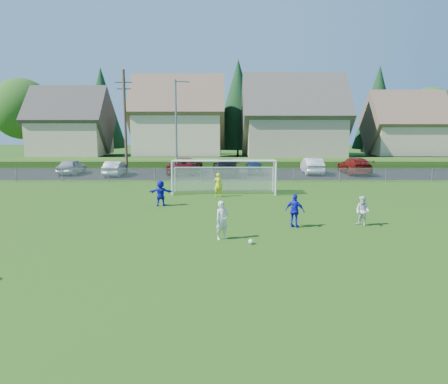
{
  "coord_description": "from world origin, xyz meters",
  "views": [
    {
      "loc": [
        0.0,
        -15.41,
        5.26
      ],
      "look_at": [
        0.0,
        8.0,
        1.4
      ],
      "focal_mm": 35.0,
      "sensor_mm": 36.0,
      "label": 1
    }
  ],
  "objects": [
    {
      "name": "asphalt_lot",
      "position": [
        0.0,
        27.5,
        0.01
      ],
      "size": [
        60.0,
        60.0,
        0.0
      ],
      "primitive_type": "plane",
      "color": "black",
      "rests_on": "ground"
    },
    {
      "name": "player_white_b",
      "position": [
        6.94,
        5.99,
        0.76
      ],
      "size": [
        0.92,
        0.93,
        1.52
      ],
      "primitive_type": "imported",
      "rotation": [
        0.0,
        0.0,
        -0.87
      ],
      "color": "silver",
      "rests_on": "ground"
    },
    {
      "name": "car_b",
      "position": [
        -10.45,
        26.23,
        0.71
      ],
      "size": [
        1.51,
        4.29,
        1.41
      ],
      "primitive_type": "imported",
      "rotation": [
        0.0,
        0.0,
        3.14
      ],
      "color": "silver",
      "rests_on": "ground"
    },
    {
      "name": "car_f",
      "position": [
        8.73,
        27.59,
        0.8
      ],
      "size": [
        1.85,
        4.89,
        1.59
      ],
      "primitive_type": "imported",
      "rotation": [
        0.0,
        0.0,
        3.11
      ],
      "color": "silver",
      "rests_on": "ground"
    },
    {
      "name": "chainlink_fence",
      "position": [
        0.0,
        22.0,
        0.63
      ],
      "size": [
        52.06,
        0.06,
        1.2
      ],
      "color": "gray",
      "rests_on": "ground"
    },
    {
      "name": "utility_pole",
      "position": [
        -9.5,
        27.0,
        5.15
      ],
      "size": [
        1.6,
        0.26,
        10.0
      ],
      "color": "#473321",
      "rests_on": "ground"
    },
    {
      "name": "soccer_ball",
      "position": [
        1.16,
        2.71,
        0.11
      ],
      "size": [
        0.22,
        0.22,
        0.22
      ],
      "primitive_type": "sphere",
      "color": "white",
      "rests_on": "ground"
    },
    {
      "name": "goalkeeper",
      "position": [
        -0.4,
        14.51,
        0.83
      ],
      "size": [
        0.61,
        0.4,
        1.67
      ],
      "primitive_type": "imported",
      "rotation": [
        0.0,
        0.0,
        3.15
      ],
      "color": "yellow",
      "rests_on": "ground"
    },
    {
      "name": "player_blue_b",
      "position": [
        -3.92,
        11.2,
        0.81
      ],
      "size": [
        1.51,
        0.52,
        1.62
      ],
      "primitive_type": "imported",
      "rotation": [
        0.0,
        0.0,
        3.11
      ],
      "color": "#1416C4",
      "rests_on": "ground"
    },
    {
      "name": "car_d",
      "position": [
        0.15,
        26.34,
        0.82
      ],
      "size": [
        2.64,
        5.76,
        1.63
      ],
      "primitive_type": "imported",
      "rotation": [
        0.0,
        0.0,
        3.2
      ],
      "color": "black",
      "rests_on": "ground"
    },
    {
      "name": "grass_embankment",
      "position": [
        0.0,
        35.0,
        0.4
      ],
      "size": [
        70.0,
        6.0,
        0.8
      ],
      "primitive_type": "cube",
      "color": "#1E420F",
      "rests_on": "ground"
    },
    {
      "name": "streetlight",
      "position": [
        -4.45,
        26.0,
        4.84
      ],
      "size": [
        1.38,
        0.18,
        9.0
      ],
      "color": "slate",
      "rests_on": "ground"
    },
    {
      "name": "car_c",
      "position": [
        -3.83,
        27.76,
        0.81
      ],
      "size": [
        3.42,
        6.12,
        1.62
      ],
      "primitive_type": "imported",
      "rotation": [
        0.0,
        0.0,
        3.01
      ],
      "color": "#580A10",
      "rests_on": "ground"
    },
    {
      "name": "car_e",
      "position": [
        2.94,
        27.46,
        0.69
      ],
      "size": [
        1.83,
        4.13,
        1.38
      ],
      "primitive_type": "imported",
      "rotation": [
        0.0,
        0.0,
        3.09
      ],
      "color": "navy",
      "rests_on": "ground"
    },
    {
      "name": "player_blue_a",
      "position": [
        3.51,
        5.71,
        0.83
      ],
      "size": [
        1.05,
        0.8,
        1.66
      ],
      "primitive_type": "imported",
      "rotation": [
        0.0,
        0.0,
        2.67
      ],
      "color": "#1416C4",
      "rests_on": "ground"
    },
    {
      "name": "player_white_a",
      "position": [
        -0.09,
        3.51,
        0.87
      ],
      "size": [
        0.76,
        0.69,
        1.73
      ],
      "primitive_type": "imported",
      "rotation": [
        0.0,
        0.0,
        0.58
      ],
      "color": "silver",
      "rests_on": "ground"
    },
    {
      "name": "soccer_goal",
      "position": [
        0.0,
        16.05,
        1.63
      ],
      "size": [
        7.42,
        1.9,
        2.5
      ],
      "color": "white",
      "rests_on": "ground"
    },
    {
      "name": "ground",
      "position": [
        0.0,
        0.0,
        0.0
      ],
      "size": [
        160.0,
        160.0,
        0.0
      ],
      "primitive_type": "plane",
      "color": "#193D0C",
      "rests_on": "ground"
    },
    {
      "name": "car_a",
      "position": [
        -15.03,
        27.33,
        0.75
      ],
      "size": [
        1.91,
        4.45,
        1.5
      ],
      "primitive_type": "imported",
      "rotation": [
        0.0,
        0.0,
        3.11
      ],
      "color": "#ACAFB4",
      "rests_on": "ground"
    },
    {
      "name": "car_g",
      "position": [
        12.93,
        27.49,
        0.81
      ],
      "size": [
        2.3,
        5.61,
        1.62
      ],
      "primitive_type": "imported",
      "rotation": [
        0.0,
        0.0,
        3.15
      ],
      "color": "maroon",
      "rests_on": "ground"
    },
    {
      "name": "houses_row",
      "position": [
        1.97,
        42.46,
        7.33
      ],
      "size": [
        53.9,
        11.45,
        13.27
      ],
      "color": "tan",
      "rests_on": "ground"
    },
    {
      "name": "tree_row",
      "position": [
        1.04,
        48.74,
        6.91
      ],
      "size": [
        65.98,
        12.36,
        13.8
      ],
      "color": "#382616",
      "rests_on": "ground"
    }
  ]
}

